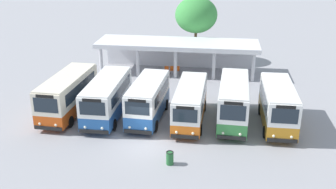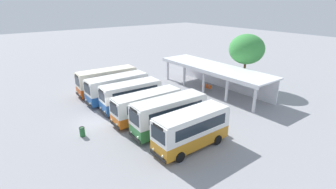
# 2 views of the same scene
# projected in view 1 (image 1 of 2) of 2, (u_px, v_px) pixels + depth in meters

# --- Properties ---
(ground_plane) EXTENTS (180.00, 180.00, 0.00)m
(ground_plane) POSITION_uv_depth(u_px,v_px,m) (144.00, 145.00, 28.26)
(ground_plane) COLOR #939399
(city_bus_nearest_orange) EXTENTS (2.67, 7.93, 3.29)m
(city_bus_nearest_orange) POSITION_uv_depth(u_px,v_px,m) (68.00, 93.00, 32.60)
(city_bus_nearest_orange) COLOR black
(city_bus_nearest_orange) RESTS_ON ground
(city_bus_second_in_row) EXTENTS (2.47, 7.70, 3.20)m
(city_bus_second_in_row) POSITION_uv_depth(u_px,v_px,m) (107.00, 97.00, 32.05)
(city_bus_second_in_row) COLOR black
(city_bus_second_in_row) RESTS_ON ground
(city_bus_middle_cream) EXTENTS (2.57, 7.00, 3.20)m
(city_bus_middle_cream) POSITION_uv_depth(u_px,v_px,m) (148.00, 99.00, 31.63)
(city_bus_middle_cream) COLOR black
(city_bus_middle_cream) RESTS_ON ground
(city_bus_fourth_amber) EXTENTS (2.34, 7.55, 2.99)m
(city_bus_fourth_amber) POSITION_uv_depth(u_px,v_px,m) (190.00, 102.00, 31.25)
(city_bus_fourth_amber) COLOR black
(city_bus_fourth_amber) RESTS_ON ground
(city_bus_fifth_blue) EXTENTS (2.49, 7.54, 3.37)m
(city_bus_fifth_blue) POSITION_uv_depth(u_px,v_px,m) (233.00, 101.00, 31.02)
(city_bus_fifth_blue) COLOR black
(city_bus_fifth_blue) RESTS_ON ground
(city_bus_far_end_green) EXTENTS (2.35, 6.97, 3.29)m
(city_bus_far_end_green) POSITION_uv_depth(u_px,v_px,m) (278.00, 104.00, 30.41)
(city_bus_far_end_green) COLOR black
(city_bus_far_end_green) RESTS_ON ground
(terminal_canopy) EXTENTS (17.24, 4.85, 3.40)m
(terminal_canopy) POSITION_uv_depth(u_px,v_px,m) (178.00, 48.00, 43.19)
(terminal_canopy) COLOR silver
(terminal_canopy) RESTS_ON ground
(waiting_chair_end_by_column) EXTENTS (0.45, 0.45, 0.86)m
(waiting_chair_end_by_column) POSITION_uv_depth(u_px,v_px,m) (167.00, 69.00, 42.77)
(waiting_chair_end_by_column) COLOR slate
(waiting_chair_end_by_column) RESTS_ON ground
(waiting_chair_second_from_end) EXTENTS (0.45, 0.45, 0.86)m
(waiting_chair_second_from_end) POSITION_uv_depth(u_px,v_px,m) (172.00, 69.00, 42.79)
(waiting_chair_second_from_end) COLOR slate
(waiting_chair_second_from_end) RESTS_ON ground
(waiting_chair_middle_seat) EXTENTS (0.45, 0.45, 0.86)m
(waiting_chair_middle_seat) POSITION_uv_depth(u_px,v_px,m) (177.00, 69.00, 42.76)
(waiting_chair_middle_seat) COLOR slate
(waiting_chair_middle_seat) RESTS_ON ground
(roadside_tree_behind_canopy) EXTENTS (4.85, 4.85, 7.54)m
(roadside_tree_behind_canopy) POSITION_uv_depth(u_px,v_px,m) (196.00, 15.00, 45.59)
(roadside_tree_behind_canopy) COLOR brown
(roadside_tree_behind_canopy) RESTS_ON ground
(litter_bin_apron) EXTENTS (0.49, 0.49, 0.90)m
(litter_bin_apron) POSITION_uv_depth(u_px,v_px,m) (170.00, 158.00, 25.65)
(litter_bin_apron) COLOR #266633
(litter_bin_apron) RESTS_ON ground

